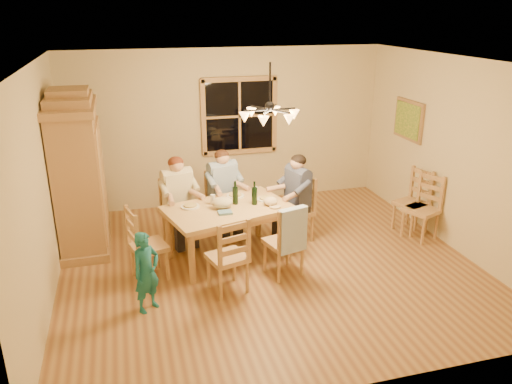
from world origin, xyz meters
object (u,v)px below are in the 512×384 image
object	(u,v)px
chair_far_left	(180,224)
chair_end_right	(296,221)
chair_far_right	(224,214)
wine_bottle_b	(254,193)
wine_bottle_a	(235,193)
dining_table	(228,214)
armoire	(80,177)
chair_end_left	(149,257)
chandelier	(270,114)
adult_plaid_man	(223,182)
chair_near_right	(283,253)
chair_spare_front	(420,219)
adult_slate_man	(297,187)
child	(146,272)
chair_spare_back	(411,213)
adult_woman	(178,190)
chair_near_left	(228,268)

from	to	relation	value
chair_far_left	chair_end_right	distance (m)	1.73
chair_far_right	wine_bottle_b	size ratio (longest dim) A/B	3.00
wine_bottle_a	chair_end_right	bearing A→B (deg)	12.25
dining_table	chair_far_left	bearing A→B (deg)	132.95
armoire	chair_end_left	distance (m)	1.68
chandelier	chair_far_left	bearing A→B (deg)	138.11
chair_far_right	chair_end_left	size ratio (longest dim) A/B	1.00
chair_far_left	adult_plaid_man	bearing A→B (deg)	180.00
dining_table	chair_near_right	distance (m)	0.94
chandelier	chair_far_right	distance (m)	2.15
dining_table	chair_far_left	xyz separation A→B (m)	(-0.60, 0.64, -0.35)
chandelier	chair_spare_front	bearing A→B (deg)	4.34
adult_slate_man	wine_bottle_a	size ratio (longest dim) A/B	2.65
chair_near_right	child	xyz separation A→B (m)	(-1.77, -0.38, 0.18)
chair_far_right	chair_near_right	distance (m)	1.55
wine_bottle_b	child	world-z (taller)	wine_bottle_b
chandelier	wine_bottle_b	xyz separation A→B (m)	(-0.11, 0.33, -1.15)
chair_spare_front	chair_spare_back	distance (m)	0.27
adult_plaid_man	chair_spare_front	world-z (taller)	adult_plaid_man
child	adult_woman	bearing A→B (deg)	34.22
chandelier	chair_spare_front	world-z (taller)	chandelier
dining_table	adult_plaid_man	size ratio (longest dim) A/B	2.11
chair_end_left	chair_spare_back	xyz separation A→B (m)	(4.04, 0.42, 0.00)
chair_end_right	adult_woman	xyz separation A→B (m)	(-1.70, 0.35, 0.54)
chair_end_left	chair_near_left	bearing A→B (deg)	43.26
chair_near_left	chair_spare_front	world-z (taller)	same
adult_slate_man	wine_bottle_a	distance (m)	1.00
chandelier	adult_plaid_man	size ratio (longest dim) A/B	0.88
chair_far_right	wine_bottle_a	xyz separation A→B (m)	(0.02, -0.75, 0.62)
child	chair_spare_front	distance (m)	4.20
armoire	chair_spare_back	xyz separation A→B (m)	(4.87, -0.83, -0.75)
chair_spare_front	child	bearing A→B (deg)	78.87
chair_spare_back	dining_table	bearing A→B (deg)	74.46
chair_far_left	chair_spare_front	size ratio (longest dim) A/B	1.00
armoire	adult_slate_man	distance (m)	3.11
chair_far_left	wine_bottle_a	bearing A→B (deg)	127.43
chair_near_right	wine_bottle_b	world-z (taller)	wine_bottle_b
dining_table	chair_near_right	world-z (taller)	chair_near_right
chair_end_left	chair_end_right	world-z (taller)	same
adult_woman	chair_spare_front	distance (m)	3.66
armoire	wine_bottle_b	distance (m)	2.50
dining_table	adult_slate_man	world-z (taller)	adult_slate_man
chair_far_right	chair_end_right	distance (m)	1.13
child	adult_plaid_man	bearing A→B (deg)	18.66
chair_far_left	adult_slate_man	bearing A→B (deg)	153.43
dining_table	adult_woman	size ratio (longest dim) A/B	2.11
chair_spare_front	chair_near_right	bearing A→B (deg)	78.80
adult_plaid_man	chair_far_right	bearing A→B (deg)	74.95
chandelier	dining_table	bearing A→B (deg)	145.83
wine_bottle_b	chair_near_right	bearing A→B (deg)	-71.21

